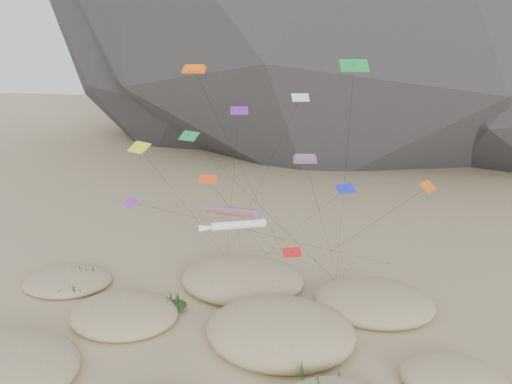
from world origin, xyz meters
TOP-DOWN VIEW (x-y plane):
  - ground at (0.00, 0.00)m, footprint 500.00×500.00m
  - dunes at (-1.38, 4.82)m, footprint 53.77×36.06m
  - dune_grass at (-1.24, 3.83)m, footprint 42.88×27.53m
  - kite_stakes at (2.88, 23.66)m, footprint 22.11×6.90m
  - rainbow_tube_kite at (-2.63, 13.05)m, footprint 7.46×13.77m
  - white_tube_kite at (-2.16, 11.57)m, footprint 7.31×11.96m
  - orange_parafoil at (-6.52, 12.92)m, footprint 8.38×15.43m
  - multi_parafoil at (5.31, 12.41)m, footprint 4.19×12.70m
  - delta_kites at (0.12, 11.51)m, footprint 33.16×19.32m

SIDE VIEW (x-z plane):
  - ground at x=0.00m, z-range 0.00..0.00m
  - kite_stakes at x=2.88m, z-range 0.00..0.30m
  - dunes at x=-1.38m, z-range -1.50..3.00m
  - dune_grass at x=-1.24m, z-range 0.10..1.61m
  - white_tube_kite at x=-2.16m, z-range 4.35..14.53m
  - rainbow_tube_kite at x=-2.63m, z-range 4.84..16.15m
  - multi_parafoil at x=5.31m, z-range 8.11..25.62m
  - delta_kites at x=0.12m, z-range 3.47..30.47m
  - orange_parafoil at x=-6.52m, z-range 12.37..38.79m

